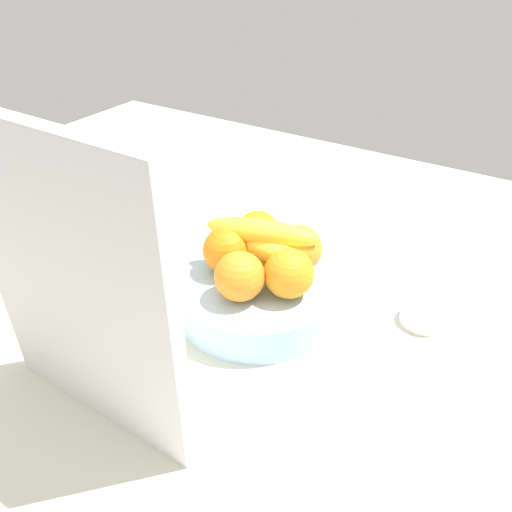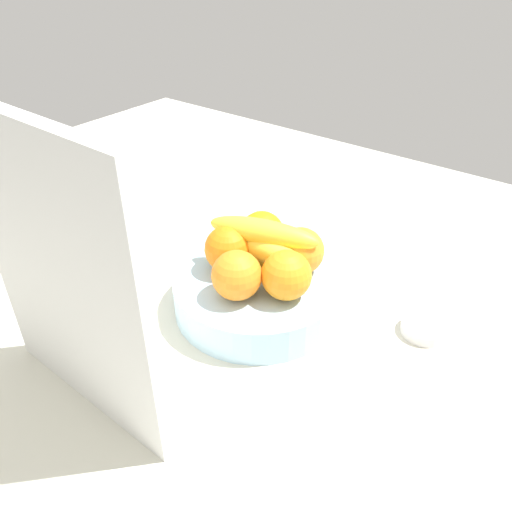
{
  "view_description": "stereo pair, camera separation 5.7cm",
  "coord_description": "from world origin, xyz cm",
  "px_view_note": "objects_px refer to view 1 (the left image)",
  "views": [
    {
      "loc": [
        -35.37,
        51.89,
        49.93
      ],
      "look_at": [
        -3.04,
        0.41,
        9.61
      ],
      "focal_mm": 35.33,
      "sensor_mm": 36.0,
      "label": 1
    },
    {
      "loc": [
        -40.05,
        48.63,
        49.93
      ],
      "look_at": [
        -3.04,
        0.41,
        9.61
      ],
      "focal_mm": 35.33,
      "sensor_mm": 36.0,
      "label": 2
    }
  ],
  "objects_px": {
    "orange_front_right": "(289,273)",
    "orange_back_left": "(258,233)",
    "cutting_board": "(75,292)",
    "jar_lid": "(423,318)",
    "fruit_bowl": "(256,293)",
    "orange_center": "(299,249)",
    "orange_front_left": "(240,276)",
    "banana_bunch": "(261,244)",
    "orange_back_right": "(226,250)",
    "thermos_tumbler": "(93,230)"
  },
  "relations": [
    {
      "from": "jar_lid",
      "to": "fruit_bowl",
      "type": "bearing_deg",
      "value": 24.41
    },
    {
      "from": "fruit_bowl",
      "to": "orange_back_right",
      "type": "relative_size",
      "value": 3.58
    },
    {
      "from": "orange_front_left",
      "to": "fruit_bowl",
      "type": "bearing_deg",
      "value": -85.08
    },
    {
      "from": "orange_back_left",
      "to": "thermos_tumbler",
      "type": "distance_m",
      "value": 0.26
    },
    {
      "from": "orange_front_left",
      "to": "banana_bunch",
      "type": "bearing_deg",
      "value": -80.94
    },
    {
      "from": "jar_lid",
      "to": "cutting_board",
      "type": "bearing_deg",
      "value": 52.24
    },
    {
      "from": "cutting_board",
      "to": "banana_bunch",
      "type": "bearing_deg",
      "value": -98.36
    },
    {
      "from": "orange_front_right",
      "to": "orange_back_right",
      "type": "distance_m",
      "value": 0.11
    },
    {
      "from": "thermos_tumbler",
      "to": "orange_back_right",
      "type": "bearing_deg",
      "value": -162.36
    },
    {
      "from": "orange_front_left",
      "to": "orange_back_right",
      "type": "height_order",
      "value": "same"
    },
    {
      "from": "orange_center",
      "to": "orange_back_left",
      "type": "bearing_deg",
      "value": -3.79
    },
    {
      "from": "fruit_bowl",
      "to": "cutting_board",
      "type": "height_order",
      "value": "cutting_board"
    },
    {
      "from": "orange_back_left",
      "to": "jar_lid",
      "type": "distance_m",
      "value": 0.28
    },
    {
      "from": "orange_back_right",
      "to": "jar_lid",
      "type": "bearing_deg",
      "value": -158.6
    },
    {
      "from": "fruit_bowl",
      "to": "orange_front_left",
      "type": "bearing_deg",
      "value": 94.92
    },
    {
      "from": "thermos_tumbler",
      "to": "jar_lid",
      "type": "relative_size",
      "value": 2.83
    },
    {
      "from": "orange_center",
      "to": "orange_front_left",
      "type": "bearing_deg",
      "value": 71.21
    },
    {
      "from": "orange_back_left",
      "to": "jar_lid",
      "type": "xyz_separation_m",
      "value": [
        -0.26,
        -0.04,
        -0.08
      ]
    },
    {
      "from": "orange_center",
      "to": "cutting_board",
      "type": "bearing_deg",
      "value": 73.24
    },
    {
      "from": "orange_back_left",
      "to": "jar_lid",
      "type": "height_order",
      "value": "orange_back_left"
    },
    {
      "from": "fruit_bowl",
      "to": "orange_center",
      "type": "bearing_deg",
      "value": -125.56
    },
    {
      "from": "orange_center",
      "to": "jar_lid",
      "type": "bearing_deg",
      "value": -165.89
    },
    {
      "from": "cutting_board",
      "to": "orange_front_right",
      "type": "bearing_deg",
      "value": -113.17
    },
    {
      "from": "orange_front_left",
      "to": "thermos_tumbler",
      "type": "height_order",
      "value": "thermos_tumbler"
    },
    {
      "from": "orange_front_right",
      "to": "orange_back_left",
      "type": "xyz_separation_m",
      "value": [
        0.09,
        -0.07,
        0.0
      ]
    },
    {
      "from": "orange_center",
      "to": "cutting_board",
      "type": "distance_m",
      "value": 0.35
    },
    {
      "from": "orange_back_left",
      "to": "orange_back_right",
      "type": "relative_size",
      "value": 1.0
    },
    {
      "from": "jar_lid",
      "to": "orange_front_right",
      "type": "bearing_deg",
      "value": 33.19
    },
    {
      "from": "orange_front_left",
      "to": "orange_front_right",
      "type": "distance_m",
      "value": 0.07
    },
    {
      "from": "orange_front_left",
      "to": "thermos_tumbler",
      "type": "bearing_deg",
      "value": 4.84
    },
    {
      "from": "fruit_bowl",
      "to": "orange_back_left",
      "type": "distance_m",
      "value": 0.1
    },
    {
      "from": "orange_back_right",
      "to": "fruit_bowl",
      "type": "bearing_deg",
      "value": -174.16
    },
    {
      "from": "orange_front_left",
      "to": "orange_back_left",
      "type": "xyz_separation_m",
      "value": [
        0.04,
        -0.11,
        0.0
      ]
    },
    {
      "from": "orange_back_left",
      "to": "cutting_board",
      "type": "distance_m",
      "value": 0.34
    },
    {
      "from": "orange_back_right",
      "to": "cutting_board",
      "type": "relative_size",
      "value": 0.2
    },
    {
      "from": "orange_back_right",
      "to": "banana_bunch",
      "type": "xyz_separation_m",
      "value": [
        -0.04,
        -0.03,
        0.01
      ]
    },
    {
      "from": "banana_bunch",
      "to": "cutting_board",
      "type": "xyz_separation_m",
      "value": [
        0.05,
        0.29,
        0.08
      ]
    },
    {
      "from": "banana_bunch",
      "to": "orange_back_left",
      "type": "bearing_deg",
      "value": -50.36
    },
    {
      "from": "fruit_bowl",
      "to": "jar_lid",
      "type": "bearing_deg",
      "value": -155.59
    },
    {
      "from": "orange_front_left",
      "to": "banana_bunch",
      "type": "distance_m",
      "value": 0.08
    },
    {
      "from": "cutting_board",
      "to": "jar_lid",
      "type": "relative_size",
      "value": 5.38
    },
    {
      "from": "cutting_board",
      "to": "orange_back_left",
      "type": "bearing_deg",
      "value": -92.67
    },
    {
      "from": "orange_center",
      "to": "orange_front_right",
      "type": "bearing_deg",
      "value": 106.17
    },
    {
      "from": "orange_center",
      "to": "orange_back_right",
      "type": "bearing_deg",
      "value": 34.53
    },
    {
      "from": "orange_front_right",
      "to": "thermos_tumbler",
      "type": "xyz_separation_m",
      "value": [
        0.32,
        0.06,
        0.0
      ]
    },
    {
      "from": "orange_back_right",
      "to": "jar_lid",
      "type": "relative_size",
      "value": 1.07
    },
    {
      "from": "orange_back_right",
      "to": "banana_bunch",
      "type": "bearing_deg",
      "value": -140.67
    },
    {
      "from": "orange_back_left",
      "to": "banana_bunch",
      "type": "relative_size",
      "value": 0.4
    },
    {
      "from": "fruit_bowl",
      "to": "banana_bunch",
      "type": "bearing_deg",
      "value": -73.95
    },
    {
      "from": "orange_front_left",
      "to": "orange_back_right",
      "type": "relative_size",
      "value": 1.0
    }
  ]
}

